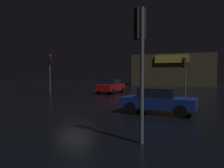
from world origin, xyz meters
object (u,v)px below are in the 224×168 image
Objects in this scene: traffic_signal_cross_right at (50,64)px; car_near at (111,86)px; traffic_signal_cross_left at (184,67)px; traffic_signal_main at (140,46)px; store_building at (175,70)px; car_far at (158,100)px.

traffic_signal_cross_right is 0.98× the size of car_near.
traffic_signal_cross_left is 0.82× the size of car_near.
traffic_signal_main is 20.10m from car_near.
car_far is (3.98, -34.76, -2.21)m from store_building.
car_near is (-8.71, 3.77, -2.07)m from traffic_signal_cross_left.
traffic_signal_main is at bearing -83.54° from store_building.
traffic_signal_main is 1.19× the size of traffic_signal_cross_left.
store_building is 4.10× the size of traffic_signal_cross_left.
car_far is at bearing -83.48° from store_building.
traffic_signal_cross_left is at bearing 86.29° from car_far.
traffic_signal_main is at bearing -89.65° from traffic_signal_cross_left.
traffic_signal_main is 6.38m from car_far.
car_near is at bearing 156.60° from traffic_signal_cross_left.
store_building reaches higher than traffic_signal_cross_left.
traffic_signal_cross_left is 9.71m from car_near.
traffic_signal_main is at bearing -83.93° from car_far.
traffic_signal_cross_left is (4.51, -26.47, -0.09)m from store_building.
store_building is at bearing 70.06° from traffic_signal_cross_right.
car_far is (-0.54, -8.29, -2.12)m from traffic_signal_cross_left.
traffic_signal_main reaches higher than traffic_signal_cross_left.
traffic_signal_cross_right is (-9.75, -26.88, 0.37)m from store_building.
store_building is 40.88m from traffic_signal_main.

